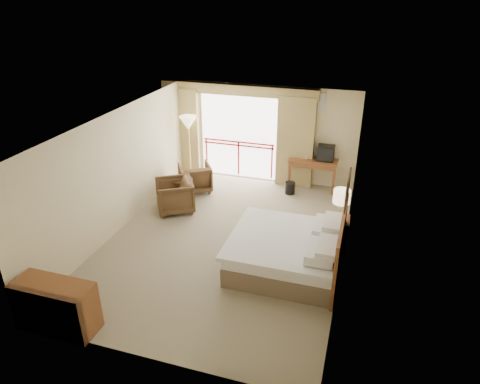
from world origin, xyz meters
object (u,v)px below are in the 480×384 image
(armchair_near, at_px, (176,210))
(side_table, at_px, (182,186))
(nightstand, at_px, (338,232))
(dresser, at_px, (56,307))
(armchair_far, at_px, (196,190))
(desk, at_px, (314,164))
(wastebasket, at_px, (290,188))
(tv, at_px, (326,153))
(table_lamp, at_px, (342,197))
(bed, at_px, (289,251))
(floor_lamp, at_px, (188,126))

(armchair_near, relative_size, side_table, 1.46)
(nightstand, xyz_separation_m, dresser, (-4.08, -3.88, 0.11))
(armchair_far, bearing_deg, nightstand, 124.71)
(nightstand, relative_size, side_table, 1.05)
(desk, distance_m, dresser, 7.39)
(desk, relative_size, dresser, 1.01)
(nightstand, xyz_separation_m, wastebasket, (-1.46, 2.20, -0.16))
(desk, bearing_deg, armchair_near, -143.46)
(armchair_far, distance_m, dresser, 5.53)
(tv, distance_m, wastebasket, 1.32)
(tv, distance_m, armchair_far, 3.66)
(tv, bearing_deg, table_lamp, -62.52)
(bed, relative_size, table_lamp, 3.39)
(table_lamp, xyz_separation_m, tv, (-0.65, 2.70, -0.07))
(nightstand, height_order, wastebasket, nightstand)
(side_table, height_order, dresser, dresser)
(bed, relative_size, armchair_far, 2.55)
(floor_lamp, bearing_deg, wastebasket, -2.40)
(tv, xyz_separation_m, wastebasket, (-0.81, -0.55, -0.89))
(nightstand, relative_size, table_lamp, 1.02)
(bed, height_order, desk, bed)
(tv, bearing_deg, armchair_near, -131.28)
(armchair_near, xyz_separation_m, side_table, (-0.04, 0.53, 0.42))
(nightstand, height_order, side_table, nightstand)
(side_table, height_order, floor_lamp, floor_lamp)
(tv, height_order, side_table, tv)
(wastebasket, height_order, floor_lamp, floor_lamp)
(tv, distance_m, armchair_near, 4.22)
(bed, distance_m, side_table, 3.82)
(floor_lamp, distance_m, dresser, 6.32)
(nightstand, bearing_deg, side_table, 165.11)
(tv, xyz_separation_m, side_table, (-3.39, -1.80, -0.63))
(desk, distance_m, wastebasket, 0.94)
(wastebasket, xyz_separation_m, side_table, (-2.58, -1.25, 0.25))
(dresser, bearing_deg, desk, 66.32)
(nightstand, height_order, desk, desk)
(bed, height_order, side_table, bed)
(armchair_far, height_order, dresser, dresser)
(bed, height_order, nightstand, bed)
(side_table, relative_size, floor_lamp, 0.33)
(tv, distance_m, dresser, 7.49)
(nightstand, height_order, floor_lamp, floor_lamp)
(floor_lamp, bearing_deg, tv, 6.54)
(armchair_far, bearing_deg, tv, 165.64)
(desk, distance_m, side_table, 3.62)
(tv, bearing_deg, armchair_far, -147.52)
(wastebasket, distance_m, armchair_near, 3.11)
(wastebasket, bearing_deg, dresser, -113.35)
(table_lamp, distance_m, armchair_far, 4.42)
(dresser, bearing_deg, bed, 41.64)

